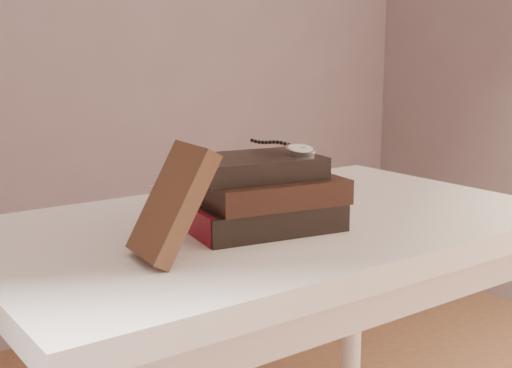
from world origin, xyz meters
TOP-DOWN VIEW (x-y plane):
  - table at (0.00, 0.35)m, footprint 1.00×0.60m
  - book_stack at (-0.06, 0.30)m, footprint 0.26×0.21m
  - journal at (-0.25, 0.24)m, footprint 0.11×0.11m
  - pocket_watch at (0.00, 0.29)m, footprint 0.06×0.15m
  - eyeglasses at (-0.13, 0.40)m, footprint 0.12×0.13m

SIDE VIEW (x-z plane):
  - table at x=0.00m, z-range 0.28..1.03m
  - book_stack at x=-0.06m, z-range 0.75..0.87m
  - eyeglasses at x=-0.13m, z-range 0.79..0.84m
  - journal at x=-0.25m, z-range 0.75..0.91m
  - pocket_watch at x=0.00m, z-range 0.87..0.89m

